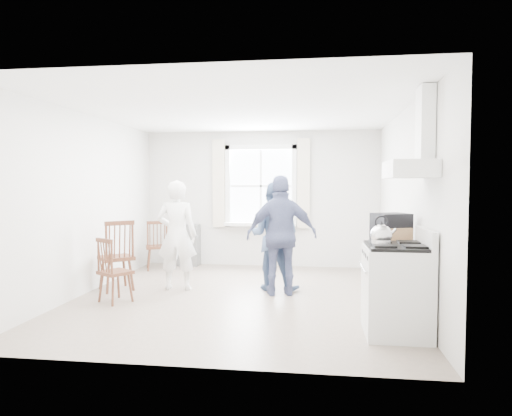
{
  "coord_description": "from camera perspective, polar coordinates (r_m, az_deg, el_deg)",
  "views": [
    {
      "loc": [
        1.06,
        -6.26,
        1.59
      ],
      "look_at": [
        0.21,
        0.2,
        1.24
      ],
      "focal_mm": 32.0,
      "sensor_mm": 36.0,
      "label": 1
    }
  ],
  "objects": [
    {
      "name": "low_cabinet",
      "position": [
        5.8,
        16.68,
        -8.43
      ],
      "size": [
        0.5,
        0.55,
        0.9
      ],
      "primitive_type": "cube",
      "color": "white",
      "rests_on": "ground"
    },
    {
      "name": "gas_stove",
      "position": [
        5.1,
        17.16,
        -9.61
      ],
      "size": [
        0.68,
        0.76,
        1.12
      ],
      "color": "silver",
      "rests_on": "ground"
    },
    {
      "name": "windsor_chair_a",
      "position": [
        8.58,
        -12.26,
        -3.91
      ],
      "size": [
        0.51,
        0.5,
        0.92
      ],
      "color": "#4C2718",
      "rests_on": "ground"
    },
    {
      "name": "person_mid",
      "position": [
        6.86,
        2.32,
        -3.51
      ],
      "size": [
        0.95,
        0.95,
        1.62
      ],
      "primitive_type": "imported",
      "rotation": [
        0.0,
        0.0,
        2.9
      ],
      "color": "#496088",
      "rests_on": "ground"
    },
    {
      "name": "person_left",
      "position": [
        6.95,
        -9.86,
        -3.35
      ],
      "size": [
        0.65,
        0.65,
        1.64
      ],
      "primitive_type": "imported",
      "rotation": [
        0.0,
        0.0,
        3.22
      ],
      "color": "white",
      "rests_on": "ground"
    },
    {
      "name": "cardboard_box",
      "position": [
        5.57,
        17.45,
        -3.29
      ],
      "size": [
        0.28,
        0.2,
        0.18
      ],
      "primitive_type": "cube",
      "rotation": [
        0.0,
        0.0,
        0.01
      ],
      "color": "#A2774E",
      "rests_on": "low_cabinet"
    },
    {
      "name": "windsor_chair_b",
      "position": [
        6.39,
        -17.91,
        -6.59
      ],
      "size": [
        0.51,
        0.5,
        0.88
      ],
      "color": "#4C2718",
      "rests_on": "ground"
    },
    {
      "name": "room_shell",
      "position": [
        6.36,
        -2.09,
        0.42
      ],
      "size": [
        4.62,
        5.12,
        2.64
      ],
      "color": "gray",
      "rests_on": "ground"
    },
    {
      "name": "window_assembly",
      "position": [
        8.77,
        0.59,
        2.19
      ],
      "size": [
        1.88,
        0.24,
        1.7
      ],
      "color": "white",
      "rests_on": "room_shell"
    },
    {
      "name": "stereo_stack",
      "position": [
        5.65,
        16.51,
        -2.36
      ],
      "size": [
        0.48,
        0.46,
        0.34
      ],
      "color": "black",
      "rests_on": "low_cabinet"
    },
    {
      "name": "windsor_chair_c",
      "position": [
        7.03,
        -16.83,
        -4.8
      ],
      "size": [
        0.62,
        0.62,
        1.06
      ],
      "color": "#4C2718",
      "rests_on": "ground"
    },
    {
      "name": "person_right",
      "position": [
        6.52,
        3.24,
        -3.42
      ],
      "size": [
        1.17,
        1.17,
        1.71
      ],
      "primitive_type": "imported",
      "rotation": [
        0.0,
        0.0,
        3.32
      ],
      "color": "navy",
      "rests_on": "ground"
    },
    {
      "name": "shelf_unit",
      "position": [
        9.02,
        -8.4,
        -4.59
      ],
      "size": [
        0.4,
        0.3,
        0.8
      ],
      "primitive_type": "cube",
      "color": "slate",
      "rests_on": "ground"
    },
    {
      "name": "range_hood",
      "position": [
        5.02,
        19.23,
        6.42
      ],
      "size": [
        0.45,
        0.76,
        0.94
      ],
      "color": "white",
      "rests_on": "room_shell"
    },
    {
      "name": "potted_plant",
      "position": [
        8.66,
        4.23,
        -0.88
      ],
      "size": [
        0.21,
        0.21,
        0.3
      ],
      "primitive_type": "imported",
      "rotation": [
        0.0,
        0.0,
        0.33
      ],
      "color": "#316F3A",
      "rests_on": "window_assembly"
    },
    {
      "name": "kettle",
      "position": [
        4.92,
        15.38,
        -3.33
      ],
      "size": [
        0.22,
        0.22,
        0.31
      ],
      "color": "silver",
      "rests_on": "gas_stove"
    }
  ]
}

